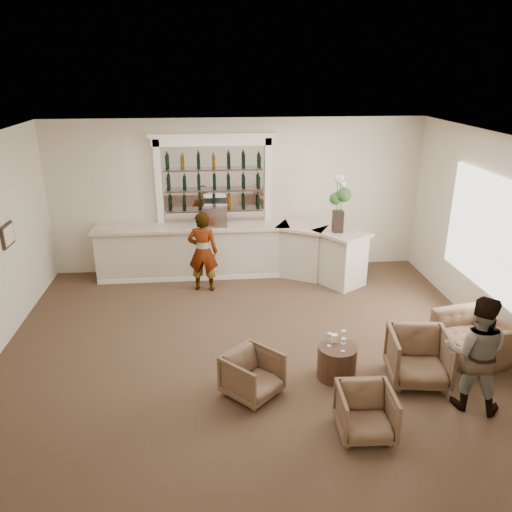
% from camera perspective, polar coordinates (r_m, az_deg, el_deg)
% --- Properties ---
extents(ground, '(8.00, 8.00, 0.00)m').
position_cam_1_polar(ground, '(8.24, -0.52, -10.39)').
color(ground, brown).
rests_on(ground, ground).
extents(room_shell, '(8.04, 7.02, 3.32)m').
position_cam_1_polar(room_shell, '(8.01, 0.16, 6.86)').
color(room_shell, beige).
rests_on(room_shell, ground).
extents(bar_counter, '(5.72, 1.80, 1.14)m').
position_cam_1_polar(bar_counter, '(10.69, -2.77, 0.56)').
color(bar_counter, beige).
rests_on(bar_counter, ground).
extents(back_bar_alcove, '(2.64, 0.25, 3.00)m').
position_cam_1_polar(back_bar_alcove, '(10.67, -4.85, 8.64)').
color(back_bar_alcove, white).
rests_on(back_bar_alcove, ground).
extents(cocktail_table, '(0.57, 0.57, 0.50)m').
position_cam_1_polar(cocktail_table, '(7.52, 9.21, -11.83)').
color(cocktail_table, '#513023').
rests_on(cocktail_table, ground).
extents(sommelier, '(0.65, 0.48, 1.64)m').
position_cam_1_polar(sommelier, '(9.99, -6.09, 0.49)').
color(sommelier, gray).
rests_on(sommelier, ground).
extents(guest, '(0.97, 0.89, 1.61)m').
position_cam_1_polar(guest, '(7.16, 23.83, -10.12)').
color(guest, gray).
rests_on(guest, ground).
extents(armchair_left, '(0.97, 0.97, 0.63)m').
position_cam_1_polar(armchair_left, '(7.03, -0.41, -13.41)').
color(armchair_left, brown).
rests_on(armchair_left, ground).
extents(armchair_center, '(0.69, 0.71, 0.62)m').
position_cam_1_polar(armchair_center, '(6.53, 12.40, -17.05)').
color(armchair_center, brown).
rests_on(armchair_center, ground).
extents(armchair_right, '(0.94, 0.96, 0.77)m').
position_cam_1_polar(armchair_right, '(7.64, 18.09, -10.93)').
color(armchair_right, brown).
rests_on(armchair_right, ground).
extents(armchair_far, '(1.10, 1.20, 0.67)m').
position_cam_1_polar(armchair_far, '(8.52, 23.58, -8.60)').
color(armchair_far, brown).
rests_on(armchair_far, ground).
extents(espresso_machine, '(0.51, 0.44, 0.43)m').
position_cam_1_polar(espresso_machine, '(10.45, -4.63, 4.54)').
color(espresso_machine, silver).
rests_on(espresso_machine, bar_counter).
extents(flower_vase, '(0.31, 0.31, 1.16)m').
position_cam_1_polar(flower_vase, '(10.06, 9.47, 6.30)').
color(flower_vase, black).
rests_on(flower_vase, bar_counter).
extents(wine_glass_bar_left, '(0.07, 0.07, 0.21)m').
position_cam_1_polar(wine_glass_bar_left, '(10.47, -3.74, 3.97)').
color(wine_glass_bar_left, white).
rests_on(wine_glass_bar_left, bar_counter).
extents(wine_glass_bar_right, '(0.07, 0.07, 0.21)m').
position_cam_1_polar(wine_glass_bar_right, '(10.52, -4.03, 4.06)').
color(wine_glass_bar_right, white).
rests_on(wine_glass_bar_right, bar_counter).
extents(wine_glass_tbl_a, '(0.07, 0.07, 0.21)m').
position_cam_1_polar(wine_glass_tbl_a, '(7.33, 8.39, -9.45)').
color(wine_glass_tbl_a, white).
rests_on(wine_glass_tbl_a, cocktail_table).
extents(wine_glass_tbl_b, '(0.07, 0.07, 0.21)m').
position_cam_1_polar(wine_glass_tbl_b, '(7.42, 9.97, -9.13)').
color(wine_glass_tbl_b, white).
rests_on(wine_glass_tbl_b, cocktail_table).
extents(wine_glass_tbl_c, '(0.07, 0.07, 0.21)m').
position_cam_1_polar(wine_glass_tbl_c, '(7.23, 9.93, -9.98)').
color(wine_glass_tbl_c, white).
rests_on(wine_glass_tbl_c, cocktail_table).
extents(napkin_holder, '(0.08, 0.08, 0.12)m').
position_cam_1_polar(napkin_holder, '(7.47, 8.93, -9.27)').
color(napkin_holder, white).
rests_on(napkin_holder, cocktail_table).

